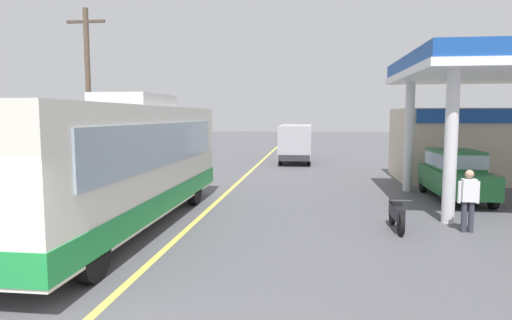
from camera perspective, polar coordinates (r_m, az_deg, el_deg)
ground at (r=24.86m, az=-0.56°, el=-1.32°), size 120.00×120.00×0.00m
lane_divider_stripe at (r=19.97m, az=-2.49°, el=-3.07°), size 0.16×50.00×0.01m
coach_bus_main at (r=12.52m, az=-16.93°, el=-0.68°), size 2.60×11.04×3.69m
gas_station_roadside at (r=21.32m, az=28.19°, el=3.89°), size 9.10×11.95×5.10m
car_at_pump at (r=17.70m, az=24.38°, el=-1.42°), size 1.70×4.20×1.82m
minibus_opposing_lane at (r=29.36m, az=5.20°, el=2.63°), size 2.04×6.13×2.44m
motorcycle_parked_forecourt at (r=12.54m, az=17.73°, el=-6.61°), size 0.55×1.80×0.92m
pedestrian_near_pump at (r=12.87m, az=25.81°, el=-4.38°), size 0.55×0.22×1.66m
utility_pole_roadside at (r=21.82m, az=-20.89°, el=8.18°), size 1.80×0.24×7.90m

